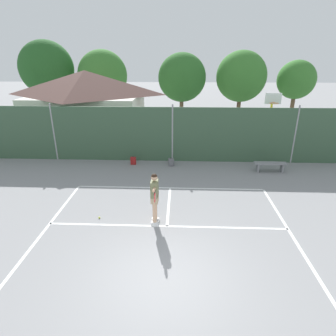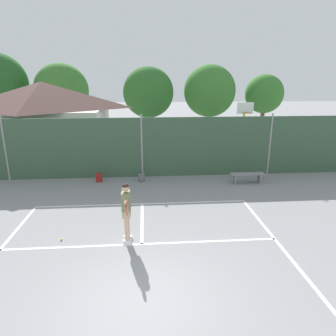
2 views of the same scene
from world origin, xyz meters
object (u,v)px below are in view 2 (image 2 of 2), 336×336
Objects in this scene: tennis_player at (126,208)px; courtside_bench at (247,176)px; basketball_hoop at (244,125)px; backpack_red at (99,178)px; tennis_ball at (61,240)px; backpack_grey at (142,177)px.

tennis_player reaches higher than courtside_bench.
basketball_hoop is 7.67× the size of backpack_red.
backpack_red is at bearing -164.69° from basketball_hoop.
tennis_ball is 8.82m from courtside_bench.
tennis_player is 2.31m from tennis_ball.
basketball_hoop is 53.79× the size of tennis_ball.
backpack_red is at bearing 106.28° from tennis_player.
tennis_player reaches higher than tennis_ball.
basketball_hoop reaches higher than backpack_grey.
tennis_player is at bearing -137.48° from courtside_bench.
tennis_player is 4.01× the size of backpack_grey.
backpack_red is (0.38, 5.48, 0.16)m from tennis_ball.
courtside_bench is at bearing -7.13° from backpack_grey.
backpack_grey is 0.29× the size of courtside_bench.
basketball_hoop is 1.91× the size of tennis_player.
tennis_player reaches higher than backpack_red.
courtside_bench is (7.42, 4.75, 0.33)m from tennis_ball.
courtside_bench reaches higher than backpack_red.
basketball_hoop is at bearing 21.42° from backpack_grey.
backpack_grey is at bearing 86.06° from tennis_player.
backpack_red is at bearing 177.04° from backpack_grey.
tennis_ball is at bearing -93.94° from backpack_red.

